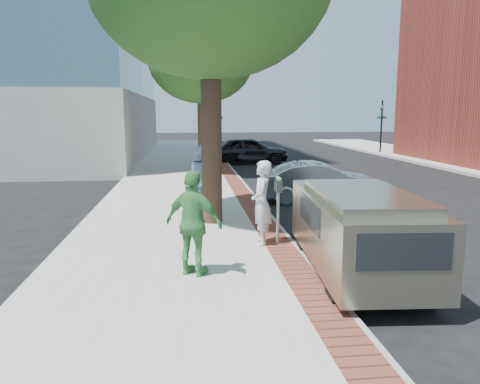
{
  "coord_description": "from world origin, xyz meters",
  "views": [
    {
      "loc": [
        -1.24,
        -9.98,
        2.96
      ],
      "look_at": [
        -0.06,
        0.26,
        1.2
      ],
      "focal_mm": 35.0,
      "sensor_mm": 36.0,
      "label": 1
    }
  ],
  "objects": [
    {
      "name": "parking_meter",
      "position": [
        0.68,
        -0.36,
        1.21
      ],
      "size": [
        0.12,
        0.32,
        1.47
      ],
      "color": "gray",
      "rests_on": "sidewalk"
    },
    {
      "name": "ground",
      "position": [
        0.0,
        0.0,
        0.0
      ],
      "size": [
        120.0,
        120.0,
        0.0
      ],
      "primitive_type": "plane",
      "color": "black",
      "rests_on": "ground"
    },
    {
      "name": "brick_strip",
      "position": [
        0.7,
        8.0,
        0.15
      ],
      "size": [
        0.6,
        60.0,
        0.01
      ],
      "primitive_type": "cube",
      "color": "brown",
      "rests_on": "sidewalk"
    },
    {
      "name": "tree_far",
      "position": [
        -0.5,
        12.0,
        5.3
      ],
      "size": [
        4.8,
        4.8,
        7.14
      ],
      "color": "black",
      "rests_on": "sidewalk"
    },
    {
      "name": "sedan_silver",
      "position": [
        3.18,
        5.08,
        0.66
      ],
      "size": [
        4.11,
        1.66,
        1.33
      ],
      "primitive_type": "imported",
      "rotation": [
        0.0,
        0.0,
        1.51
      ],
      "color": "#B4B6BB",
      "rests_on": "ground"
    },
    {
      "name": "bg_car",
      "position": [
        2.39,
        17.14,
        0.78
      ],
      "size": [
        4.59,
        1.9,
        1.56
      ],
      "primitive_type": "imported",
      "rotation": [
        0.0,
        0.0,
        1.58
      ],
      "color": "black",
      "rests_on": "ground"
    },
    {
      "name": "van",
      "position": [
        1.81,
        -1.94,
        0.89
      ],
      "size": [
        1.97,
        4.49,
        1.62
      ],
      "rotation": [
        0.0,
        0.0,
        -0.07
      ],
      "color": "gray",
      "rests_on": "ground"
    },
    {
      "name": "person_gray",
      "position": [
        0.33,
        -0.34,
        1.06
      ],
      "size": [
        0.52,
        0.71,
        1.81
      ],
      "primitive_type": "imported",
      "rotation": [
        0.0,
        0.0,
        -1.7
      ],
      "color": "#B7B8BC",
      "rests_on": "sidewalk"
    },
    {
      "name": "sidewalk",
      "position": [
        -1.5,
        8.0,
        0.07
      ],
      "size": [
        5.0,
        60.0,
        0.15
      ],
      "primitive_type": "cube",
      "color": "#9E9991",
      "rests_on": "ground"
    },
    {
      "name": "signal_near",
      "position": [
        0.9,
        22.0,
        2.25
      ],
      "size": [
        0.7,
        0.15,
        3.8
      ],
      "color": "black",
      "rests_on": "ground"
    },
    {
      "name": "person_officer",
      "position": [
        -0.77,
        3.25,
        1.12
      ],
      "size": [
        1.12,
        1.18,
        1.93
      ],
      "primitive_type": "imported",
      "rotation": [
        0.0,
        0.0,
        2.12
      ],
      "color": "#96BCE8",
      "rests_on": "sidewalk"
    },
    {
      "name": "curb",
      "position": [
        1.05,
        8.0,
        0.07
      ],
      "size": [
        0.1,
        60.0,
        0.15
      ],
      "primitive_type": "cube",
      "color": "gray",
      "rests_on": "ground"
    },
    {
      "name": "signal_far",
      "position": [
        12.5,
        22.0,
        2.25
      ],
      "size": [
        0.7,
        0.15,
        3.8
      ],
      "color": "black",
      "rests_on": "ground"
    },
    {
      "name": "office_base",
      "position": [
        -13.0,
        22.0,
        2.0
      ],
      "size": [
        18.2,
        22.2,
        4.0
      ],
      "primitive_type": "cube",
      "color": "gray",
      "rests_on": "ground"
    },
    {
      "name": "person_green",
      "position": [
        -1.14,
        -2.1,
        1.07
      ],
      "size": [
        1.16,
        0.94,
        1.84
      ],
      "primitive_type": "imported",
      "rotation": [
        0.0,
        0.0,
        2.6
      ],
      "color": "#408E47",
      "rests_on": "sidewalk"
    }
  ]
}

